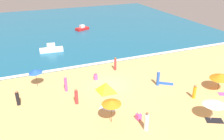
{
  "coord_description": "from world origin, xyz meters",
  "views": [
    {
      "loc": [
        -8.61,
        -21.94,
        13.07
      ],
      "look_at": [
        1.18,
        2.12,
        0.8
      ],
      "focal_mm": 36.98,
      "sensor_mm": 36.0,
      "label": 1
    }
  ],
  "objects_px": {
    "beachgoer_5": "(146,122)",
    "beachgoer_7": "(139,116)",
    "beach_umbrella_2": "(220,76)",
    "small_boat_1": "(51,49)",
    "beach_umbrella_4": "(111,102)",
    "beach_tent": "(106,87)",
    "beachgoer_4": "(194,92)",
    "beachgoer_6": "(158,78)",
    "beachgoer_9": "(115,64)",
    "beach_umbrella_1": "(35,71)",
    "beachgoer_2": "(18,98)",
    "beachgoer_3": "(66,84)",
    "beachgoer_1": "(96,77)",
    "beachgoer_0": "(76,97)",
    "small_boat_0": "(82,28)",
    "beach_umbrella_0": "(214,103)"
  },
  "relations": [
    {
      "from": "beach_umbrella_1",
      "to": "beachgoer_6",
      "type": "bearing_deg",
      "value": -21.3
    },
    {
      "from": "beach_umbrella_2",
      "to": "beach_tent",
      "type": "distance_m",
      "value": 12.56
    },
    {
      "from": "beachgoer_6",
      "to": "beachgoer_7",
      "type": "distance_m",
      "value": 7.08
    },
    {
      "from": "beachgoer_1",
      "to": "beachgoer_5",
      "type": "xyz_separation_m",
      "value": [
        1.04,
        -10.41,
        0.43
      ]
    },
    {
      "from": "beachgoer_6",
      "to": "beach_umbrella_2",
      "type": "bearing_deg",
      "value": -31.7
    },
    {
      "from": "beachgoer_9",
      "to": "beachgoer_3",
      "type": "bearing_deg",
      "value": -157.5
    },
    {
      "from": "beach_tent",
      "to": "beachgoer_9",
      "type": "bearing_deg",
      "value": 56.99
    },
    {
      "from": "beach_umbrella_4",
      "to": "beachgoer_3",
      "type": "height_order",
      "value": "beach_umbrella_4"
    },
    {
      "from": "beach_umbrella_0",
      "to": "beach_umbrella_4",
      "type": "relative_size",
      "value": 0.93
    },
    {
      "from": "beachgoer_9",
      "to": "small_boat_0",
      "type": "xyz_separation_m",
      "value": [
        1.12,
        20.41,
        -0.44
      ]
    },
    {
      "from": "beach_tent",
      "to": "beachgoer_5",
      "type": "xyz_separation_m",
      "value": [
        0.89,
        -7.24,
        0.25
      ]
    },
    {
      "from": "beachgoer_5",
      "to": "beachgoer_6",
      "type": "relative_size",
      "value": 0.94
    },
    {
      "from": "beach_umbrella_4",
      "to": "beachgoer_5",
      "type": "height_order",
      "value": "beach_umbrella_4"
    },
    {
      "from": "beach_tent",
      "to": "beachgoer_6",
      "type": "height_order",
      "value": "beachgoer_6"
    },
    {
      "from": "beach_umbrella_4",
      "to": "small_boat_1",
      "type": "xyz_separation_m",
      "value": [
        -2.2,
        19.95,
        -1.57
      ]
    },
    {
      "from": "beach_umbrella_2",
      "to": "beachgoer_9",
      "type": "height_order",
      "value": "beach_umbrella_2"
    },
    {
      "from": "beach_umbrella_0",
      "to": "beachgoer_7",
      "type": "distance_m",
      "value": 6.78
    },
    {
      "from": "beachgoer_2",
      "to": "beachgoer_3",
      "type": "relative_size",
      "value": 0.88
    },
    {
      "from": "beachgoer_0",
      "to": "beachgoer_7",
      "type": "bearing_deg",
      "value": -45.57
    },
    {
      "from": "beachgoer_0",
      "to": "beachgoer_5",
      "type": "height_order",
      "value": "beachgoer_5"
    },
    {
      "from": "beach_umbrella_4",
      "to": "small_boat_0",
      "type": "xyz_separation_m",
      "value": [
        5.7,
        30.37,
        -1.63
      ]
    },
    {
      "from": "beach_tent",
      "to": "beachgoer_0",
      "type": "height_order",
      "value": "beachgoer_0"
    },
    {
      "from": "beachgoer_5",
      "to": "beachgoer_3",
      "type": "bearing_deg",
      "value": 118.53
    },
    {
      "from": "beach_umbrella_2",
      "to": "beach_umbrella_4",
      "type": "xyz_separation_m",
      "value": [
        -13.18,
        -0.81,
        0.36
      ]
    },
    {
      "from": "beach_umbrella_0",
      "to": "beachgoer_7",
      "type": "xyz_separation_m",
      "value": [
        -6.14,
        2.47,
        -1.44
      ]
    },
    {
      "from": "beach_umbrella_2",
      "to": "small_boat_1",
      "type": "xyz_separation_m",
      "value": [
        -15.38,
        19.14,
        -1.21
      ]
    },
    {
      "from": "beach_umbrella_0",
      "to": "beachgoer_4",
      "type": "xyz_separation_m",
      "value": [
        0.98,
        3.53,
        -1.04
      ]
    },
    {
      "from": "beach_umbrella_1",
      "to": "beach_umbrella_2",
      "type": "relative_size",
      "value": 0.73
    },
    {
      "from": "beachgoer_9",
      "to": "beach_tent",
      "type": "bearing_deg",
      "value": -123.01
    },
    {
      "from": "beach_umbrella_1",
      "to": "beachgoer_5",
      "type": "bearing_deg",
      "value": -55.72
    },
    {
      "from": "beach_tent",
      "to": "beachgoer_6",
      "type": "xyz_separation_m",
      "value": [
        6.07,
        -0.86,
        0.32
      ]
    },
    {
      "from": "beachgoer_0",
      "to": "beachgoer_9",
      "type": "distance_m",
      "value": 8.93
    },
    {
      "from": "beachgoer_0",
      "to": "beachgoer_2",
      "type": "xyz_separation_m",
      "value": [
        -5.46,
        1.98,
        -0.04
      ]
    },
    {
      "from": "beachgoer_3",
      "to": "beachgoer_5",
      "type": "xyz_separation_m",
      "value": [
        4.94,
        -9.08,
        -0.07
      ]
    },
    {
      "from": "beachgoer_6",
      "to": "beachgoer_9",
      "type": "height_order",
      "value": "beachgoer_6"
    },
    {
      "from": "beach_umbrella_1",
      "to": "beachgoer_4",
      "type": "relative_size",
      "value": 1.39
    },
    {
      "from": "beachgoer_6",
      "to": "beachgoer_9",
      "type": "distance_m",
      "value": 6.39
    },
    {
      "from": "beach_umbrella_4",
      "to": "beach_umbrella_2",
      "type": "bearing_deg",
      "value": 3.51
    },
    {
      "from": "beach_tent",
      "to": "beachgoer_4",
      "type": "bearing_deg",
      "value": -30.06
    },
    {
      "from": "beachgoer_4",
      "to": "beach_umbrella_1",
      "type": "bearing_deg",
      "value": 149.37
    },
    {
      "from": "beachgoer_2",
      "to": "beachgoer_4",
      "type": "height_order",
      "value": "beachgoer_2"
    },
    {
      "from": "beachgoer_9",
      "to": "beachgoer_7",
      "type": "bearing_deg",
      "value": -101.53
    },
    {
      "from": "beach_umbrella_2",
      "to": "beachgoer_7",
      "type": "relative_size",
      "value": 3.6
    },
    {
      "from": "small_boat_1",
      "to": "beachgoer_3",
      "type": "bearing_deg",
      "value": -91.73
    },
    {
      "from": "beachgoer_4",
      "to": "small_boat_0",
      "type": "xyz_separation_m",
      "value": [
        -3.85,
        29.9,
        -0.28
      ]
    },
    {
      "from": "beachgoer_5",
      "to": "beachgoer_7",
      "type": "bearing_deg",
      "value": 86.89
    },
    {
      "from": "beach_umbrella_4",
      "to": "beachgoer_0",
      "type": "height_order",
      "value": "beach_umbrella_4"
    },
    {
      "from": "beachgoer_9",
      "to": "small_boat_1",
      "type": "bearing_deg",
      "value": 124.17
    },
    {
      "from": "beachgoer_9",
      "to": "beachgoer_2",
      "type": "bearing_deg",
      "value": -162.2
    },
    {
      "from": "beachgoer_0",
      "to": "small_boat_0",
      "type": "bearing_deg",
      "value": 73.4
    }
  ]
}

